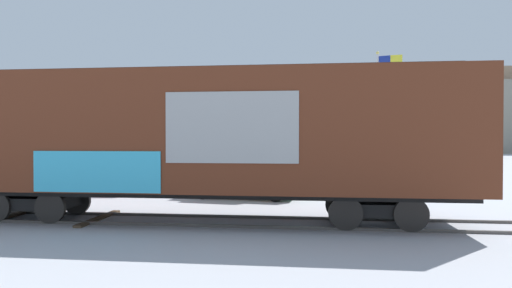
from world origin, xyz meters
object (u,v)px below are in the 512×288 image
Objects in this scene: freight_car at (198,134)px; parked_car_red at (124,176)px; parked_car_green at (244,176)px; flagpole at (382,101)px.

freight_car reaches higher than parked_car_red.
parked_car_green reaches higher than parked_car_red.
parked_car_red is 5.62m from parked_car_green.
parked_car_red is 0.94× the size of parked_car_green.
flagpole is 10.07m from parked_car_green.
flagpole is 1.58× the size of parked_car_green.
parked_car_green is (-6.69, -6.58, -3.66)m from flagpole.
flagpole is at bearing 58.14° from freight_car.
freight_car is at bearing -121.86° from flagpole.
parked_car_green is at bearing 83.49° from freight_car.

